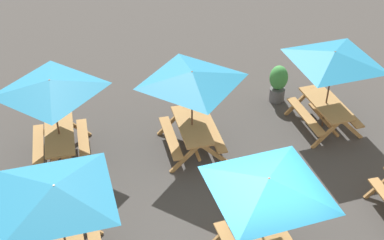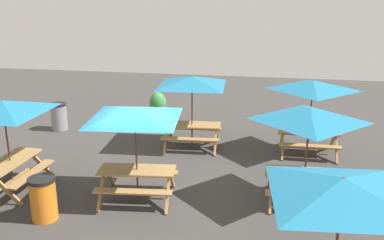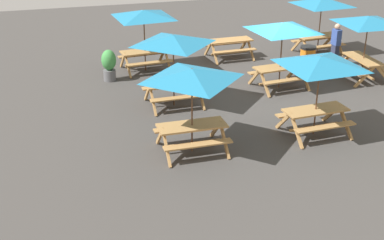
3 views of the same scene
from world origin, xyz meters
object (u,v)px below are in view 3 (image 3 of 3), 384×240
at_px(picnic_table_2, 173,45).
at_px(picnic_table_7, 322,6).
at_px(picnic_table_4, 144,18).
at_px(trash_bin_orange, 307,59).
at_px(person_standing, 336,44).
at_px(potted_plant_0, 109,64).
at_px(picnic_table_6, 283,31).
at_px(picnic_table_5, 230,45).
at_px(picnic_table_0, 320,67).
at_px(picnic_table_1, 192,80).
at_px(picnic_table_3, 368,25).

height_order(picnic_table_2, picnic_table_7, same).
xyz_separation_m(picnic_table_4, picnic_table_7, (-7.34, -0.18, 0.00)).
xyz_separation_m(trash_bin_orange, person_standing, (-1.32, -0.31, 0.39)).
distance_m(picnic_table_7, person_standing, 2.06).
height_order(trash_bin_orange, potted_plant_0, potted_plant_0).
bearing_deg(person_standing, picnic_table_6, -66.47).
xyz_separation_m(picnic_table_2, picnic_table_5, (-3.40, -4.25, -1.43)).
relative_size(picnic_table_2, potted_plant_0, 2.05).
distance_m(trash_bin_orange, potted_plant_0, 7.35).
distance_m(picnic_table_7, potted_plant_0, 8.97).
bearing_deg(picnic_table_0, potted_plant_0, -54.66).
bearing_deg(picnic_table_7, potted_plant_0, 0.72).
bearing_deg(picnic_table_1, picnic_table_5, -116.89).
xyz_separation_m(picnic_table_6, picnic_table_7, (-3.27, -3.32, 0.00)).
relative_size(picnic_table_5, trash_bin_orange, 1.88).
xyz_separation_m(picnic_table_0, trash_bin_orange, (-2.36, -5.03, -1.49)).
distance_m(picnic_table_6, trash_bin_orange, 2.62).
height_order(picnic_table_0, trash_bin_orange, picnic_table_0).
relative_size(picnic_table_0, picnic_table_5, 1.53).
height_order(picnic_table_4, potted_plant_0, picnic_table_4).
bearing_deg(picnic_table_1, person_standing, -143.86).
bearing_deg(picnic_table_4, potted_plant_0, 23.01).
bearing_deg(potted_plant_0, picnic_table_1, 101.94).
height_order(picnic_table_2, picnic_table_4, same).
bearing_deg(picnic_table_3, picnic_table_5, -133.21).
bearing_deg(trash_bin_orange, picnic_table_5, -47.60).
bearing_deg(picnic_table_7, picnic_table_6, 39.95).
relative_size(picnic_table_0, picnic_table_4, 1.00).
xyz_separation_m(picnic_table_3, picnic_table_5, (3.78, -3.68, -1.43)).
distance_m(picnic_table_0, potted_plant_0, 7.94).
height_order(picnic_table_7, potted_plant_0, picnic_table_7).
relative_size(picnic_table_4, picnic_table_7, 1.00).
distance_m(picnic_table_0, person_standing, 6.58).
bearing_deg(picnic_table_7, picnic_table_2, 22.77).
bearing_deg(picnic_table_2, picnic_table_6, -173.80).
relative_size(picnic_table_3, picnic_table_7, 1.00).
distance_m(picnic_table_3, picnic_table_4, 7.99).
xyz_separation_m(picnic_table_1, person_standing, (-7.29, -5.39, -1.10)).
bearing_deg(picnic_table_6, trash_bin_orange, -149.16).
bearing_deg(picnic_table_0, picnic_table_6, -103.23).
distance_m(picnic_table_0, picnic_table_3, 5.44).
height_order(picnic_table_1, picnic_table_5, picnic_table_1).
bearing_deg(picnic_table_5, picnic_table_3, 133.75).
bearing_deg(picnic_table_1, picnic_table_6, -138.58).
bearing_deg(picnic_table_4, picnic_table_7, 176.13).
xyz_separation_m(picnic_table_2, person_standing, (-6.94, -2.14, -1.10)).
xyz_separation_m(picnic_table_3, person_standing, (0.24, -1.56, -1.10)).
height_order(picnic_table_0, picnic_table_4, same).
relative_size(picnic_table_0, picnic_table_3, 1.00).
bearing_deg(person_standing, picnic_table_2, -77.09).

